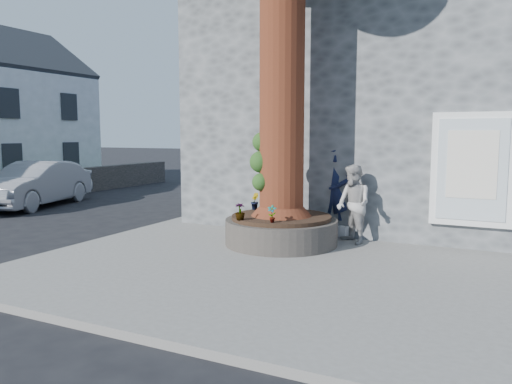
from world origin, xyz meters
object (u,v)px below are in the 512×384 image
at_px(planter, 281,230).
at_px(woman, 353,204).
at_px(car_silver, 36,184).
at_px(man, 336,192).

height_order(planter, woman, woman).
xyz_separation_m(woman, car_silver, (-10.99, 1.37, -0.20)).
bearing_deg(woman, planter, -107.84).
height_order(man, woman, man).
xyz_separation_m(man, car_silver, (-10.45, 0.83, -0.37)).
bearing_deg(car_silver, man, -19.78).
xyz_separation_m(man, woman, (0.54, -0.55, -0.17)).
relative_size(planter, woman, 1.40).
distance_m(planter, man, 1.65).
distance_m(man, woman, 0.79).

